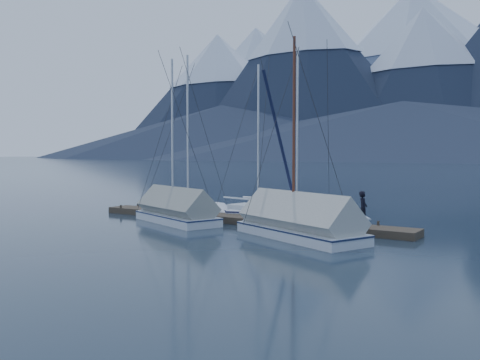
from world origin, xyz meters
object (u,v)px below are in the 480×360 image
Objects in this scene: sailboat_open_mid at (265,217)px; sailboat_covered_far at (172,213)px; sailboat_open_left at (193,210)px; sailboat_covered_near at (291,226)px; person at (363,208)px; sailboat_open_right at (307,216)px.

sailboat_covered_far is at bearing -138.40° from sailboat_open_mid.
sailboat_open_left is 9.85m from sailboat_covered_near.
sailboat_open_mid is 4.96m from sailboat_covered_far.
sailboat_covered_near is 3.49m from person.
sailboat_covered_near is at bearing -47.34° from sailboat_open_mid.
sailboat_open_right is 5.02m from person.
sailboat_covered_near is 7.48m from sailboat_covered_far.
sailboat_open_left is 1.10× the size of sailboat_covered_near.
sailboat_open_left is 1.12× the size of sailboat_covered_far.
sailboat_covered_near is at bearing -70.56° from sailboat_open_right.
sailboat_covered_far is 5.99× the size of person.
sailboat_open_mid reaches higher than person.
sailboat_open_mid is 0.99× the size of sailboat_covered_far.
sailboat_open_right is 6.54× the size of person.
sailboat_open_right is (6.97, 1.02, -0.00)m from sailboat_open_left.
person is (9.68, 1.83, 0.66)m from sailboat_covered_far.
sailboat_covered_far is at bearing 174.07° from sailboat_covered_near.
sailboat_covered_near is (1.88, -5.33, 0.29)m from sailboat_open_right.
person is (5.97, -1.46, 0.95)m from sailboat_open_mid.
sailboat_open_right is 1.07× the size of sailboat_covered_near.
sailboat_covered_near is (3.74, -4.06, 0.31)m from sailboat_open_mid.
sailboat_open_left is at bearing 154.04° from sailboat_covered_near.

